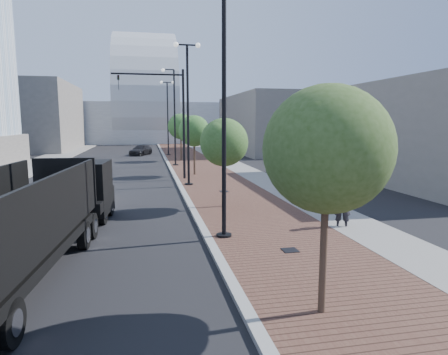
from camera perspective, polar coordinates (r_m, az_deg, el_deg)
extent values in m
cube|color=#4C2D23|center=(44.04, -3.96, 2.69)|extent=(7.00, 140.00, 0.12)
cube|color=slate|center=(44.46, -0.50, 2.77)|extent=(2.40, 140.00, 0.13)
cube|color=gray|center=(43.73, -8.51, 2.59)|extent=(0.30, 140.00, 0.14)
cube|color=slate|center=(45.03, -25.28, 2.04)|extent=(4.00, 140.00, 0.12)
cube|color=black|center=(17.65, -20.12, -1.45)|extent=(2.35, 2.42, 2.25)
cube|color=black|center=(19.21, -18.97, -2.87)|extent=(2.11, 0.61, 1.12)
cube|color=black|center=(16.32, -21.25, -4.27)|extent=(2.21, 0.87, 0.43)
cube|color=black|center=(11.27, -28.42, -10.19)|extent=(2.74, 8.11, 0.30)
cube|color=black|center=(11.18, -28.54, -8.50)|extent=(2.83, 8.11, 0.10)
cube|color=black|center=(10.61, -23.43, -4.21)|extent=(0.78, 7.94, 1.73)
cube|color=black|center=(15.20, -22.40, -0.57)|extent=(2.16, 0.29, 1.73)
cylinder|color=black|center=(17.51, -23.32, -5.02)|extent=(0.34, 0.97, 0.95)
cylinder|color=silver|center=(17.51, -23.32, -5.02)|extent=(0.34, 0.54, 0.52)
cylinder|color=black|center=(17.07, -17.45, -5.05)|extent=(0.34, 0.97, 0.95)
cylinder|color=silver|center=(17.07, -17.45, -5.05)|extent=(0.34, 0.54, 0.52)
cylinder|color=black|center=(19.01, -21.94, -3.93)|extent=(0.34, 0.97, 0.95)
cylinder|color=silver|center=(19.01, -21.94, -3.93)|extent=(0.34, 0.54, 0.52)
cylinder|color=black|center=(18.60, -16.53, -3.93)|extent=(0.34, 0.97, 0.95)
cylinder|color=silver|center=(18.60, -16.53, -3.93)|extent=(0.34, 0.54, 0.52)
cylinder|color=black|center=(8.87, -29.02, -18.25)|extent=(0.34, 0.97, 0.95)
cylinder|color=silver|center=(8.87, -29.02, -18.25)|extent=(0.34, 0.54, 0.52)
cylinder|color=black|center=(14.57, -26.96, -7.83)|extent=(0.34, 0.97, 0.95)
cylinder|color=silver|center=(14.57, -26.96, -7.83)|extent=(0.34, 0.54, 0.52)
cylinder|color=black|center=(14.04, -19.93, -8.00)|extent=(0.34, 0.97, 0.95)
cylinder|color=silver|center=(14.04, -19.93, -8.00)|extent=(0.34, 0.54, 0.52)
cylinder|color=black|center=(15.66, -25.43, -6.65)|extent=(0.34, 0.97, 0.95)
cylinder|color=silver|center=(15.66, -25.43, -6.65)|extent=(0.34, 0.54, 0.52)
cylinder|color=black|center=(15.17, -18.88, -6.76)|extent=(0.34, 0.97, 0.95)
cylinder|color=silver|center=(15.17, -18.88, -6.76)|extent=(0.34, 0.54, 0.52)
imported|color=silver|center=(21.97, -18.93, -1.75)|extent=(1.84, 4.07, 1.29)
imported|color=black|center=(33.15, -19.97, 1.41)|extent=(3.16, 4.99, 1.28)
imported|color=black|center=(51.51, -12.14, 3.97)|extent=(3.36, 4.74, 1.27)
imported|color=black|center=(16.21, 17.02, -4.07)|extent=(0.80, 0.69, 1.86)
cylinder|color=black|center=(14.37, 0.00, -8.69)|extent=(0.56, 0.56, 0.20)
cylinder|color=black|center=(13.75, 0.00, 9.64)|extent=(0.16, 0.16, 9.00)
cylinder|color=black|center=(25.96, -5.20, -1.09)|extent=(0.56, 0.56, 0.20)
cylinder|color=black|center=(25.63, -5.33, 8.94)|extent=(0.16, 0.16, 9.00)
cylinder|color=black|center=(26.08, -5.47, 18.87)|extent=(1.40, 0.10, 0.10)
sphere|color=silver|center=(26.01, -7.09, 18.87)|extent=(0.32, 0.32, 0.32)
sphere|color=silver|center=(26.16, -3.86, 18.86)|extent=(0.32, 0.32, 0.32)
cylinder|color=black|center=(37.81, -7.15, 1.80)|extent=(0.56, 0.56, 0.20)
cylinder|color=black|center=(37.58, -7.27, 8.66)|extent=(0.16, 0.16, 9.00)
cylinder|color=black|center=(37.86, -8.18, 15.47)|extent=(1.00, 0.10, 0.10)
sphere|color=silver|center=(37.82, -8.97, 15.35)|extent=(0.32, 0.32, 0.32)
cylinder|color=black|center=(49.73, -8.17, 3.30)|extent=(0.56, 0.56, 0.20)
cylinder|color=black|center=(49.56, -8.28, 8.51)|extent=(0.16, 0.16, 9.00)
cylinder|color=black|center=(49.79, -8.39, 13.70)|extent=(1.40, 0.10, 0.10)
sphere|color=silver|center=(49.76, -9.21, 13.68)|extent=(0.32, 0.32, 0.32)
sphere|color=silver|center=(49.83, -7.56, 13.71)|extent=(0.32, 0.32, 0.32)
cylinder|color=black|center=(28.61, -5.95, 7.60)|extent=(0.18, 0.18, 8.00)
cylinder|color=black|center=(28.67, -11.21, 14.71)|extent=(5.00, 0.12, 0.12)
imported|color=black|center=(28.67, -15.29, 13.37)|extent=(0.16, 0.20, 1.00)
cylinder|color=#382619|center=(8.72, 14.50, -9.03)|extent=(0.16, 0.16, 3.46)
sphere|color=#304C1A|center=(8.36, 14.98, 4.03)|extent=(2.71, 2.71, 2.71)
sphere|color=#304C1A|center=(8.83, 16.39, 2.58)|extent=(1.90, 1.90, 1.90)
sphere|color=#304C1A|center=(7.95, 14.08, 6.36)|extent=(1.62, 1.62, 1.62)
cylinder|color=#382619|center=(19.04, 0.00, -0.07)|extent=(0.16, 0.16, 3.07)
sphere|color=#2E551D|center=(18.87, 0.00, 5.21)|extent=(2.36, 2.36, 2.36)
sphere|color=#2E551D|center=(19.26, 1.00, 4.61)|extent=(1.65, 1.65, 1.65)
sphere|color=#2E551D|center=(18.51, -0.73, 6.10)|extent=(1.41, 1.41, 1.41)
cylinder|color=#382619|center=(30.81, -4.38, 3.31)|extent=(0.16, 0.16, 3.33)
sphere|color=#2A5B1F|center=(30.71, -4.42, 6.85)|extent=(2.46, 2.46, 2.46)
sphere|color=#2A5B1F|center=(31.07, -3.75, 6.43)|extent=(1.72, 1.72, 1.72)
sphere|color=#2A5B1F|center=(30.37, -4.93, 7.46)|extent=(1.47, 1.47, 1.47)
cylinder|color=#382619|center=(42.71, -6.34, 4.78)|extent=(0.16, 0.16, 3.54)
sphere|color=#25521C|center=(42.64, -6.39, 7.49)|extent=(2.78, 2.78, 2.78)
sphere|color=#25521C|center=(42.98, -5.88, 7.17)|extent=(1.95, 1.95, 1.95)
sphere|color=#25521C|center=(42.32, -6.77, 7.96)|extent=(1.67, 1.67, 1.67)
cube|color=#9CA1A5|center=(88.48, -11.35, 7.86)|extent=(50.00, 28.00, 8.00)
cube|color=#635E59|center=(65.96, -27.33, 7.92)|extent=(14.00, 20.00, 10.00)
cube|color=#645F5A|center=(56.46, 7.46, 7.85)|extent=(12.00, 22.00, 8.00)
cube|color=#65605B|center=(30.91, 29.40, 5.71)|extent=(10.00, 16.00, 7.00)
cube|color=black|center=(13.01, 9.71, -10.50)|extent=(0.50, 0.50, 0.02)
cube|color=black|center=(23.30, 0.00, -2.05)|extent=(0.50, 0.50, 0.02)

